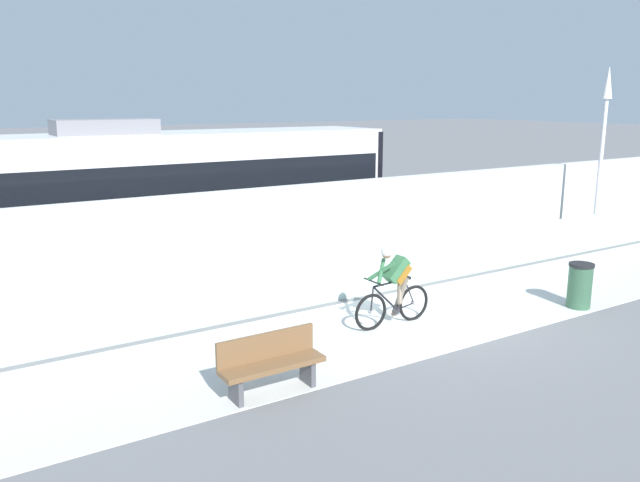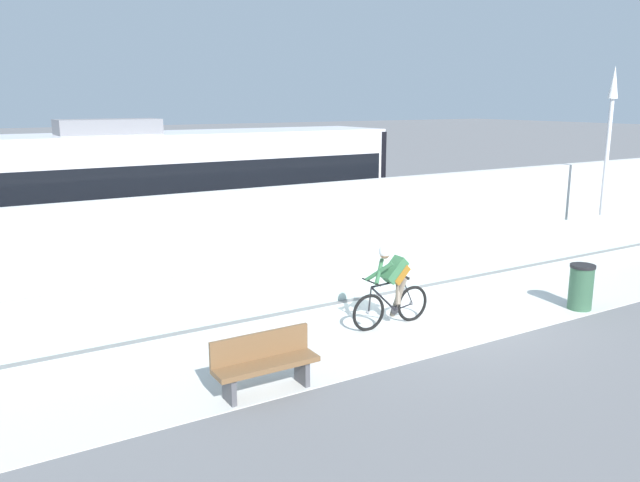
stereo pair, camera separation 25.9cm
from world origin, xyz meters
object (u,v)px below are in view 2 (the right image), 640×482
cyclist_on_bike (392,287)px  lamp_post_antenna (609,135)px  tram (189,191)px  trash_bin (581,287)px  bench (264,361)px

cyclist_on_bike → lamp_post_antenna: size_ratio=0.34×
tram → trash_bin: (5.49, -8.10, -1.41)m
lamp_post_antenna → trash_bin: bearing=-147.6°
lamp_post_antenna → bench: bearing=-164.8°
tram → bench: tram is taller
bench → trash_bin: bearing=0.3°
tram → trash_bin: 9.88m
cyclist_on_bike → trash_bin: (3.96, -1.25, -0.30)m
lamp_post_antenna → trash_bin: size_ratio=5.42×
cyclist_on_bike → bench: 3.59m
tram → trash_bin: bearing=-55.9°
cyclist_on_bike → tram: bearing=102.6°
tram → cyclist_on_bike: size_ratio=6.25×
lamp_post_antenna → cyclist_on_bike: bearing=-167.0°
tram → cyclist_on_bike: bearing=-77.4°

